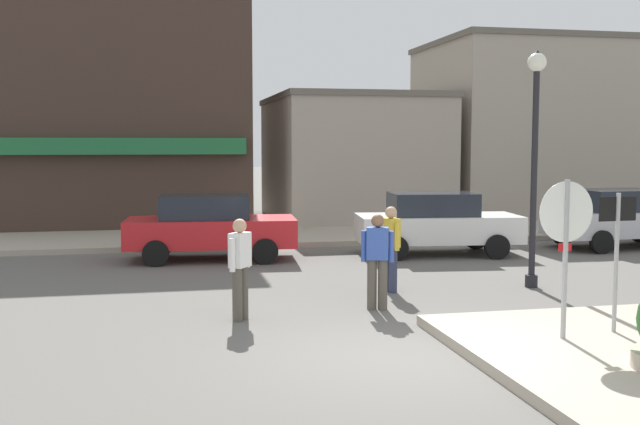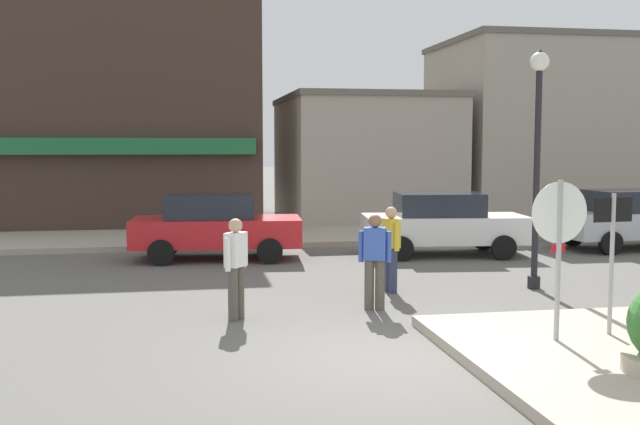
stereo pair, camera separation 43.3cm
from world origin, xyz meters
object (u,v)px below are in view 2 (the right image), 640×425
object	(u,v)px
one_way_sign	(612,250)
stop_sign	(559,239)
lamp_post	(538,134)
pedestrian_crossing_near	(391,246)
parked_car_nearest	(215,226)
parked_car_third	(632,218)
pedestrian_crossing_far	(375,259)
parked_car_second	(443,223)
pedestrian_kerb_side	(236,265)

from	to	relation	value
one_way_sign	stop_sign	bearing A→B (deg)	-169.16
lamp_post	pedestrian_crossing_near	xyz separation A→B (m)	(-2.81, 0.13, -2.09)
parked_car_nearest	pedestrian_crossing_near	bearing A→B (deg)	-56.45
parked_car_third	pedestrian_crossing_far	bearing A→B (deg)	-145.31
stop_sign	parked_car_third	xyz separation A→B (m)	(6.73, 8.74, -0.71)
parked_car_third	parked_car_second	bearing A→B (deg)	-177.73
pedestrian_crossing_far	pedestrian_kerb_side	size ratio (longest dim) A/B	1.00
lamp_post	pedestrian_kerb_side	xyz separation A→B (m)	(-5.81, -1.55, -2.09)
parked_car_third	pedestrian_crossing_far	distance (m)	10.35
parked_car_nearest	parked_car_third	xyz separation A→B (m)	(10.91, -0.15, 0.00)
lamp_post	parked_car_nearest	size ratio (longest dim) A/B	1.10
one_way_sign	parked_car_second	xyz separation A→B (m)	(0.54, 8.36, -0.52)
lamp_post	pedestrian_kerb_side	distance (m)	6.37
stop_sign	parked_car_second	size ratio (longest dim) A/B	0.55
pedestrian_kerb_side	parked_car_second	bearing A→B (deg)	47.15
one_way_sign	pedestrian_crossing_near	size ratio (longest dim) A/B	1.30
pedestrian_crossing_far	one_way_sign	bearing A→B (deg)	-45.25
lamp_post	parked_car_second	size ratio (longest dim) A/B	1.09
parked_car_nearest	pedestrian_kerb_side	world-z (taller)	pedestrian_kerb_side
parked_car_second	pedestrian_crossing_far	bearing A→B (deg)	-119.42
parked_car_third	pedestrian_crossing_far	world-z (taller)	pedestrian_crossing_far
stop_sign	pedestrian_kerb_side	bearing A→B (deg)	147.92
parked_car_second	pedestrian_crossing_near	world-z (taller)	pedestrian_crossing_near
lamp_post	pedestrian_kerb_side	bearing A→B (deg)	-165.04
parked_car_nearest	parked_car_third	size ratio (longest dim) A/B	1.01
parked_car_second	pedestrian_crossing_far	size ratio (longest dim) A/B	2.59
parked_car_third	lamp_post	bearing A→B (deg)	-137.42
one_way_sign	pedestrian_crossing_far	world-z (taller)	one_way_sign
parked_car_third	one_way_sign	bearing A→B (deg)	-124.31
parked_car_nearest	parked_car_second	size ratio (longest dim) A/B	0.99
one_way_sign	parked_car_nearest	distance (m)	10.10
parked_car_third	pedestrian_crossing_far	xyz separation A→B (m)	(-8.51, -5.89, 0.06)
parked_car_second	parked_car_third	xyz separation A→B (m)	(5.31, 0.21, 0.00)
stop_sign	parked_car_nearest	distance (m)	9.85
parked_car_nearest	one_way_sign	bearing A→B (deg)	-59.87
pedestrian_crossing_near	lamp_post	bearing A→B (deg)	-2.72
pedestrian_crossing_near	pedestrian_kerb_side	size ratio (longest dim) A/B	1.00
parked_car_nearest	pedestrian_kerb_side	distance (m)	6.32
stop_sign	parked_car_third	world-z (taller)	stop_sign
parked_car_nearest	lamp_post	bearing A→B (deg)	-39.01
one_way_sign	parked_car_third	xyz separation A→B (m)	(5.85, 8.57, -0.52)
one_way_sign	parked_car_nearest	bearing A→B (deg)	120.13
one_way_sign	pedestrian_crossing_near	xyz separation A→B (m)	(-1.99, 4.09, -0.46)
stop_sign	parked_car_second	bearing A→B (deg)	80.52
one_way_sign	pedestrian_crossing_near	bearing A→B (deg)	115.94
pedestrian_crossing_far	pedestrian_kerb_side	xyz separation A→B (m)	(-2.32, -0.28, 0.00)
stop_sign	parked_car_nearest	world-z (taller)	stop_sign
stop_sign	lamp_post	size ratio (longest dim) A/B	0.51
pedestrian_kerb_side	lamp_post	bearing A→B (deg)	14.96
one_way_sign	parked_car_second	bearing A→B (deg)	86.28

